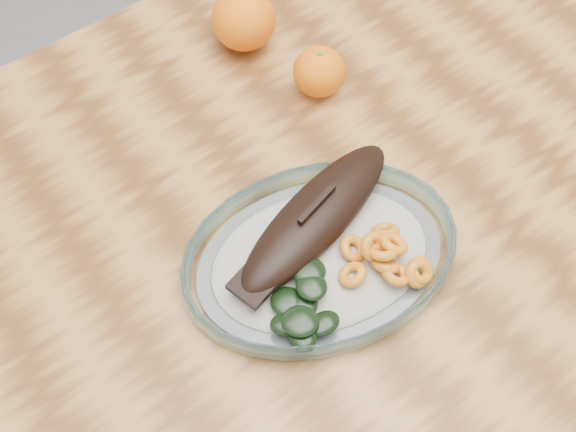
# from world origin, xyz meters

# --- Properties ---
(ground) EXTENTS (3.00, 3.00, 0.00)m
(ground) POSITION_xyz_m (0.00, 0.00, 0.00)
(ground) COLOR slate
(ground) RESTS_ON ground
(dining_table) EXTENTS (1.20, 0.80, 0.75)m
(dining_table) POSITION_xyz_m (0.00, 0.00, 0.65)
(dining_table) COLOR brown
(dining_table) RESTS_ON ground
(plated_meal) EXTENTS (0.69, 0.69, 0.08)m
(plated_meal) POSITION_xyz_m (-0.10, -0.09, 0.77)
(plated_meal) COLOR white
(plated_meal) RESTS_ON dining_table
(orange_left) EXTENTS (0.09, 0.09, 0.09)m
(orange_left) POSITION_xyz_m (0.02, 0.24, 0.79)
(orange_left) COLOR orange
(orange_left) RESTS_ON dining_table
(orange_right) EXTENTS (0.07, 0.07, 0.07)m
(orange_right) POSITION_xyz_m (0.05, 0.12, 0.78)
(orange_right) COLOR orange
(orange_right) RESTS_ON dining_table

